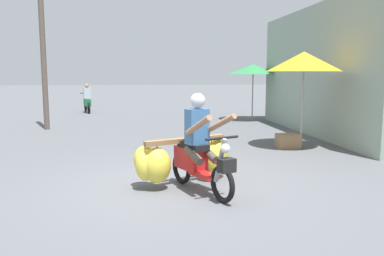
% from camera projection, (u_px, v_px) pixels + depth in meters
% --- Properties ---
extents(ground_plane, '(120.00, 120.00, 0.00)m').
position_uv_depth(ground_plane, '(179.00, 185.00, 6.70)').
color(ground_plane, '#56595E').
extents(motorbike_main_loaded, '(1.78, 1.97, 1.58)m').
position_uv_depth(motorbike_main_loaded, '(189.00, 156.00, 6.57)').
color(motorbike_main_loaded, black).
rests_on(motorbike_main_loaded, ground).
extents(motorbike_distant_ahead_left, '(0.64, 1.58, 1.40)m').
position_uv_depth(motorbike_distant_ahead_left, '(87.00, 101.00, 18.97)').
color(motorbike_distant_ahead_left, black).
rests_on(motorbike_distant_ahead_left, ground).
extents(shopfront_building, '(3.35, 8.40, 3.90)m').
position_uv_depth(shopfront_building, '(358.00, 71.00, 12.33)').
color(shopfront_building, gray).
rests_on(shopfront_building, ground).
extents(market_umbrella_near_shop, '(1.84, 1.84, 2.42)m').
position_uv_depth(market_umbrella_near_shop, '(304.00, 62.00, 9.70)').
color(market_umbrella_near_shop, '#99999E').
rests_on(market_umbrella_near_shop, ground).
extents(market_umbrella_further_along, '(2.05, 2.05, 2.25)m').
position_uv_depth(market_umbrella_further_along, '(253.00, 69.00, 15.70)').
color(market_umbrella_further_along, '#99999E').
rests_on(market_umbrella_further_along, ground).
extents(produce_crate, '(0.56, 0.40, 0.36)m').
position_uv_depth(produce_crate, '(288.00, 141.00, 10.00)').
color(produce_crate, olive).
rests_on(produce_crate, ground).
extents(utility_pole, '(0.18, 0.18, 6.87)m').
position_uv_depth(utility_pole, '(42.00, 26.00, 12.90)').
color(utility_pole, brown).
rests_on(utility_pole, ground).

